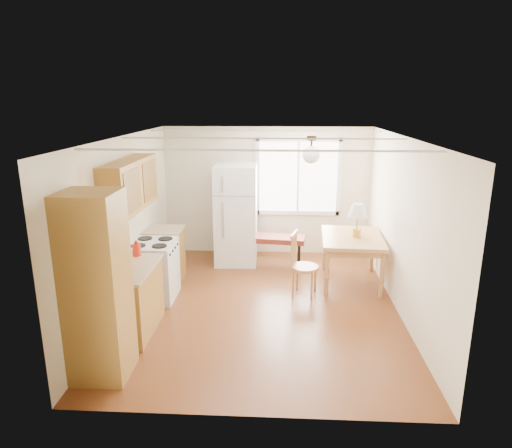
# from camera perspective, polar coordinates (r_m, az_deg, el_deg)

# --- Properties ---
(room_shell) EXTENTS (4.60, 5.60, 2.62)m
(room_shell) POSITION_cam_1_polar(r_m,az_deg,el_deg) (6.54, 0.73, -0.20)
(room_shell) COLOR #4D230F
(room_shell) RESTS_ON ground
(kitchen_run) EXTENTS (0.65, 3.40, 2.20)m
(kitchen_run) POSITION_cam_1_polar(r_m,az_deg,el_deg) (6.37, -15.19, -5.05)
(kitchen_run) COLOR brown
(kitchen_run) RESTS_ON ground
(window_unit) EXTENTS (1.64, 0.05, 1.51)m
(window_unit) POSITION_cam_1_polar(r_m,az_deg,el_deg) (8.90, 5.28, 5.90)
(window_unit) COLOR white
(window_unit) RESTS_ON room_shell
(pendant_light) EXTENTS (0.26, 0.26, 0.40)m
(pendant_light) POSITION_cam_1_polar(r_m,az_deg,el_deg) (6.76, 6.91, 8.72)
(pendant_light) COLOR black
(pendant_light) RESTS_ON room_shell
(refrigerator) EXTENTS (0.78, 0.80, 1.85)m
(refrigerator) POSITION_cam_1_polar(r_m,az_deg,el_deg) (8.47, -2.52, 1.16)
(refrigerator) COLOR silver
(refrigerator) RESTS_ON ground
(bench) EXTENTS (1.28, 0.59, 0.57)m
(bench) POSITION_cam_1_polar(r_m,az_deg,el_deg) (8.42, 1.90, -1.89)
(bench) COLOR #5C1E15
(bench) RESTS_ON ground
(dining_table) EXTENTS (1.06, 1.37, 0.82)m
(dining_table) POSITION_cam_1_polar(r_m,az_deg,el_deg) (7.71, 11.92, -2.26)
(dining_table) COLOR #A4703F
(dining_table) RESTS_ON ground
(chair) EXTENTS (0.47, 0.46, 0.99)m
(chair) POSITION_cam_1_polar(r_m,az_deg,el_deg) (7.21, 5.40, -4.44)
(chair) COLOR #A4703F
(chair) RESTS_ON ground
(table_lamp) EXTENTS (0.32, 0.32, 0.55)m
(table_lamp) POSITION_cam_1_polar(r_m,az_deg,el_deg) (7.57, 12.61, 1.35)
(table_lamp) COLOR #B49139
(table_lamp) RESTS_ON dining_table
(coffee_maker) EXTENTS (0.21, 0.25, 0.36)m
(coffee_maker) POSITION_cam_1_polar(r_m,az_deg,el_deg) (5.84, -16.95, -5.07)
(coffee_maker) COLOR black
(coffee_maker) RESTS_ON kitchen_run
(kettle) EXTENTS (0.12, 0.12, 0.22)m
(kettle) POSITION_cam_1_polar(r_m,az_deg,el_deg) (6.54, -14.70, -3.10)
(kettle) COLOR red
(kettle) RESTS_ON kitchen_run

